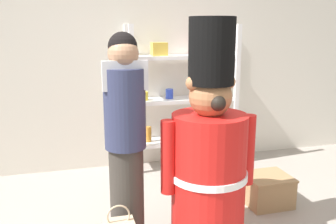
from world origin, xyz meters
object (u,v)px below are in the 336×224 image
at_px(person_shopper, 125,137).
at_px(teddy_bear_guard, 209,157).
at_px(display_crate, 267,190).
at_px(merchandise_shelf, 182,96).

bearing_deg(person_shopper, teddy_bear_guard, -8.83).
bearing_deg(display_crate, person_shopper, -167.81).
relative_size(teddy_bear_guard, person_shopper, 1.06).
xyz_separation_m(teddy_bear_guard, display_crate, (0.73, 0.38, -0.52)).
distance_m(merchandise_shelf, person_shopper, 1.72).
relative_size(merchandise_shelf, teddy_bear_guard, 0.98).
relative_size(merchandise_shelf, display_crate, 4.05).
bearing_deg(merchandise_shelf, person_shopper, -121.05).
xyz_separation_m(person_shopper, display_crate, (1.33, 0.29, -0.69)).
relative_size(person_shopper, display_crate, 3.89).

